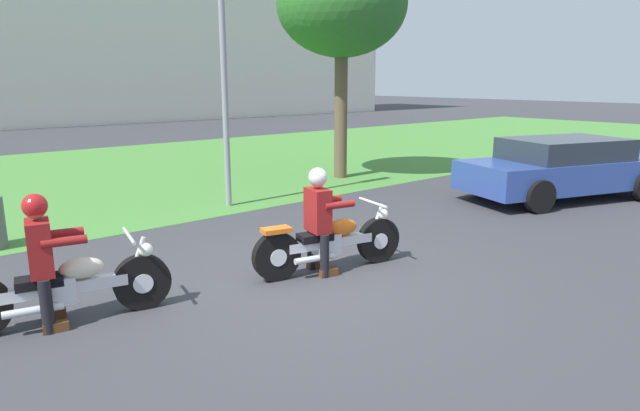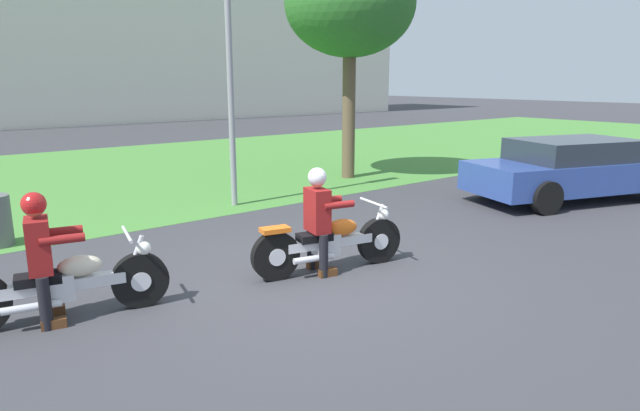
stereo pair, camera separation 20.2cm
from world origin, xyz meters
The scene contains 9 objects.
ground centered at (0.00, 0.00, 0.00)m, with size 120.00×120.00×0.00m, color #38383D.
grass_verge centered at (0.00, 9.61, 0.00)m, with size 60.00×12.00×0.01m, color #478438.
motorcycle_lead centered at (0.44, 0.08, 0.39)m, with size 2.13×0.77×0.87m.
rider_lead centered at (0.27, 0.12, 0.81)m, with size 0.62×0.54×1.39m.
motorcycle_follow centered at (-2.70, 0.67, 0.38)m, with size 2.14×0.78×0.87m.
rider_follow centered at (-2.87, 0.71, 0.81)m, with size 0.62×0.54×1.39m.
tree_roadside centered at (5.37, 5.24, 4.23)m, with size 3.18×3.18×5.54m.
streetlight_pole centered at (1.57, 4.28, 3.24)m, with size 0.96×0.20×5.11m.
car_parked centered at (7.17, 0.28, 0.66)m, with size 4.71×3.01×1.28m.
Camera 2 is at (-4.02, -5.21, 2.47)m, focal length 30.88 mm.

